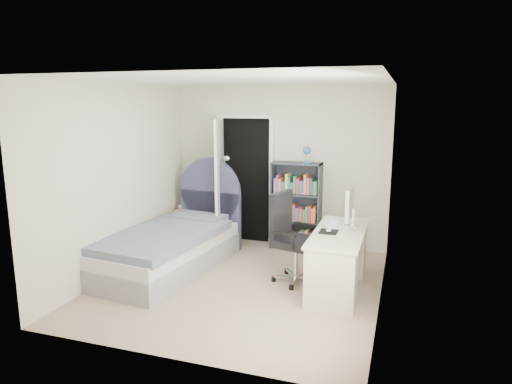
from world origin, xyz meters
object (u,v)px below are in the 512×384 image
(bookcase, at_px, (296,210))
(office_chair, at_px, (290,233))
(floor_lamp, at_px, (226,210))
(bed, at_px, (173,245))
(nightstand, at_px, (188,217))
(desk, at_px, (338,257))

(bookcase, bearing_deg, office_chair, -80.35)
(floor_lamp, bearing_deg, bed, -109.10)
(nightstand, distance_m, bookcase, 1.79)
(desk, distance_m, office_chair, 0.68)
(office_chair, bearing_deg, floor_lamp, 141.77)
(nightstand, relative_size, floor_lamp, 0.42)
(bed, distance_m, bookcase, 1.99)
(nightstand, distance_m, desk, 2.88)
(floor_lamp, xyz_separation_m, bookcase, (1.05, 0.30, 0.02))
(floor_lamp, relative_size, bookcase, 0.91)
(floor_lamp, height_order, bookcase, bookcase)
(floor_lamp, distance_m, desk, 2.20)
(nightstand, xyz_separation_m, floor_lamp, (0.71, -0.10, 0.19))
(bookcase, height_order, desk, bookcase)
(bed, xyz_separation_m, floor_lamp, (0.37, 1.06, 0.27))
(bookcase, bearing_deg, desk, -58.31)
(bed, relative_size, nightstand, 3.91)
(floor_lamp, relative_size, desk, 0.98)
(bed, xyz_separation_m, desk, (2.28, -0.02, 0.08))
(floor_lamp, bearing_deg, desk, -29.60)
(nightstand, height_order, office_chair, office_chair)
(desk, bearing_deg, floor_lamp, 150.40)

